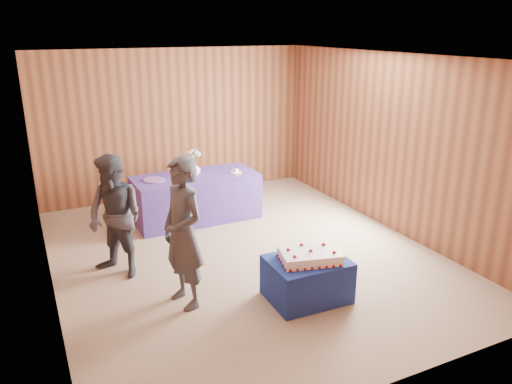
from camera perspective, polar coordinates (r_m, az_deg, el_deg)
ground at (r=7.08m, az=-1.39°, el=-7.17°), size 6.00×6.00×0.00m
room_shell at (r=6.51m, az=-1.52°, el=7.30°), size 5.04×6.04×2.72m
cake_table at (r=5.95m, az=5.84°, el=-9.85°), size 0.92×0.72×0.50m
serving_table at (r=8.28m, az=-6.88°, el=-0.61°), size 2.01×0.92×0.75m
sheet_cake at (r=5.79m, az=6.17°, el=-7.26°), size 0.79×0.63×0.16m
vase at (r=8.17m, az=-7.05°, el=2.65°), size 0.23×0.23×0.21m
flower_spray at (r=8.10m, az=-7.12°, el=4.34°), size 0.23×0.23×0.17m
platter at (r=8.00m, az=-11.57°, el=1.35°), size 0.37×0.37×0.02m
plate at (r=8.27m, az=-2.29°, el=2.26°), size 0.21×0.21×0.01m
cake_slice at (r=8.26m, az=-2.29°, el=2.50°), size 0.08×0.07×0.08m
knife at (r=8.13m, az=-1.78°, el=1.95°), size 0.25×0.11×0.00m
guest_left at (r=5.61m, az=-8.32°, el=-4.69°), size 0.56×0.72×1.75m
guest_right at (r=6.47m, az=-15.78°, el=-2.79°), size 0.94×0.98×1.59m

